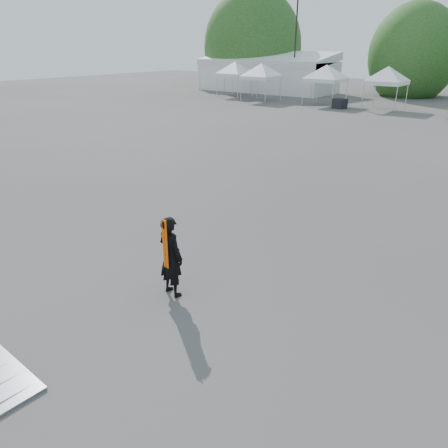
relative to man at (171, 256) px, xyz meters
The scene contains 11 objects.
ground 2.77m from the man, 85.31° to the left, with size 120.00×120.00×0.00m, color #474442.
marquee 43.48m from the man, 120.08° to the left, with size 15.00×6.25×4.23m.
light_pole_west 41.00m from the man, 115.91° to the left, with size 0.60×0.25×10.30m.
tree_far_w 48.25m from the man, 122.41° to the left, with size 4.80×4.80×7.30m.
tree_mid_w 43.43m from the man, 100.35° to the left, with size 4.16×4.16×6.33m.
tent_a 38.37m from the man, 124.45° to the left, with size 3.96×3.96×3.88m.
tent_b 34.64m from the man, 120.18° to the left, with size 4.08×4.08×3.88m.
tent_c 32.92m from the man, 110.26° to the left, with size 4.24×4.24×3.88m.
tent_d 31.92m from the man, 101.37° to the left, with size 4.03×4.03×3.88m.
man is the anchor object (origin of this frame).
crate_west 30.86m from the man, 107.54° to the left, with size 1.02×0.79×0.79m, color black.
Camera 1 is at (5.63, -8.36, 4.97)m, focal length 35.00 mm.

